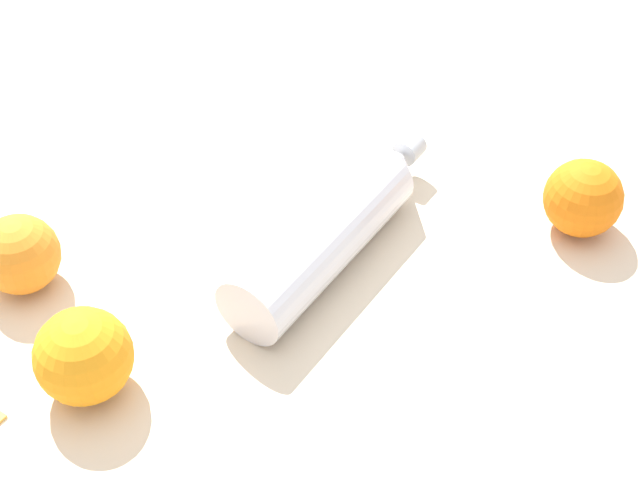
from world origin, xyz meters
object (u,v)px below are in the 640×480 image
water_bottle (333,227)px  orange_3 (20,254)px  orange_2 (583,198)px  orange_0 (83,356)px

water_bottle → orange_3: bearing=132.2°
orange_2 → orange_3: size_ratio=1.03×
orange_0 → orange_2: bearing=-26.9°
water_bottle → orange_2: 0.23m
orange_2 → orange_0: bearing=153.1°
water_bottle → orange_3: size_ratio=3.89×
orange_0 → orange_3: orange_0 is taller
water_bottle → orange_0: orange_0 is taller
orange_3 → orange_0: bearing=-107.2°
orange_0 → orange_3: size_ratio=1.11×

